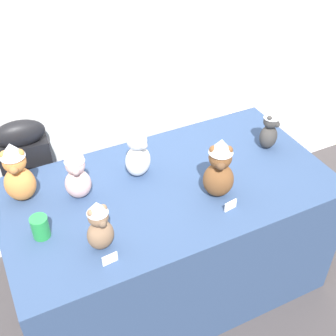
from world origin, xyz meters
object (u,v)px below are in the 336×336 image
Objects in this scene: instrument_case at (34,193)px; teddy_bear_ginger at (17,173)px; teddy_bear_charcoal at (270,129)px; teddy_bear_chestnut at (219,169)px; display_table at (168,238)px; teddy_bear_blush at (77,174)px; teddy_bear_mocha at (99,226)px; teddy_bear_snow at (138,154)px; party_cup_green at (40,227)px.

teddy_bear_ginger is (-0.08, -0.35, 0.44)m from instrument_case.
teddy_bear_ginger is at bearing 144.24° from teddy_bear_charcoal.
teddy_bear_chestnut is at bearing 177.22° from teddy_bear_charcoal.
display_table is 6.78× the size of teddy_bear_charcoal.
teddy_bear_blush is (0.18, -0.46, 0.42)m from instrument_case.
teddy_bear_mocha is 0.80× the size of teddy_bear_ginger.
teddy_bear_charcoal is at bearing 7.96° from teddy_bear_mocha.
display_table is at bearing -2.95° from teddy_bear_ginger.
teddy_bear_charcoal is 1.36m from teddy_bear_ginger.
teddy_bear_ginger reaches higher than teddy_bear_charcoal.
display_table is 0.85m from instrument_case.
teddy_bear_ginger is (-0.26, 0.11, 0.02)m from teddy_bear_blush.
teddy_bear_chestnut reaches higher than teddy_bear_charcoal.
teddy_bear_mocha is at bearing -145.98° from teddy_bear_chestnut.
teddy_bear_blush is at bearing 81.03° from teddy_bear_mocha.
teddy_bear_snow is 0.60m from teddy_bear_ginger.
teddy_bear_blush is 1.10m from teddy_bear_charcoal.
teddy_bear_blush is 0.31m from party_cup_green.
display_table is at bearing -40.11° from instrument_case.
instrument_case is 9.31× the size of party_cup_green.
teddy_bear_blush is at bearing 148.10° from teddy_bear_charcoal.
instrument_case is at bearing 93.47° from teddy_bear_ginger.
teddy_bear_charcoal is at bearing 5.06° from display_table.
display_table is 1.67× the size of instrument_case.
teddy_bear_chestnut is at bearing -70.41° from teddy_bear_snow.
teddy_bear_mocha is (-0.01, -0.36, -0.01)m from teddy_bear_blush.
instrument_case reaches higher than party_cup_green.
teddy_bear_ginger is (-0.59, 0.08, 0.03)m from teddy_bear_snow.
display_table is 6.17× the size of teddy_bear_snow.
teddy_bear_ginger reaches higher than teddy_bear_blush.
teddy_bear_snow is at bearing 144.23° from teddy_bear_charcoal.
teddy_bear_chestnut is (0.20, -0.16, 0.56)m from display_table.
instrument_case is 3.59× the size of teddy_bear_blush.
teddy_bear_blush is 2.59× the size of party_cup_green.
party_cup_green is at bearing -91.35° from instrument_case.
teddy_bear_mocha is 2.43× the size of party_cup_green.
instrument_case is at bearing 117.95° from teddy_bear_snow.
display_table is at bearing 167.62° from teddy_bear_chestnut.
teddy_bear_charcoal reaches higher than party_cup_green.
teddy_bear_ginger is (-1.35, 0.18, 0.04)m from teddy_bear_charcoal.
teddy_bear_charcoal is (1.27, -0.53, 0.40)m from instrument_case.
instrument_case is at bearing 124.36° from teddy_bear_blush.
teddy_bear_chestnut is (0.80, -0.75, 0.44)m from instrument_case.
instrument_case is 0.57m from teddy_bear_ginger.
teddy_bear_snow is (-0.76, 0.10, 0.01)m from teddy_bear_charcoal.
party_cup_green is (-0.57, -0.21, -0.07)m from teddy_bear_snow.
display_table is 0.85m from teddy_bear_charcoal.
teddy_bear_ginger reaches higher than party_cup_green.
display_table is at bearing 4.69° from party_cup_green.
teddy_bear_snow reaches higher than party_cup_green.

